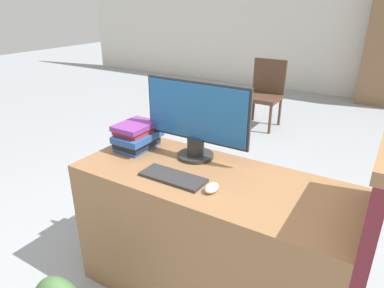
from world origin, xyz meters
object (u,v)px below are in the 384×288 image
(mouse, at_px, (212,188))
(far_chair, at_px, (265,91))
(keyboard, at_px, (173,177))
(book_stack, at_px, (137,136))
(monitor, at_px, (196,119))

(mouse, bearing_deg, far_chair, 105.64)
(keyboard, distance_m, far_chair, 3.15)
(book_stack, relative_size, far_chair, 0.31)
(mouse, bearing_deg, book_stack, 161.63)
(monitor, height_order, mouse, monitor)
(monitor, relative_size, mouse, 7.11)
(mouse, xyz_separation_m, far_chair, (-0.86, 3.08, -0.31))
(monitor, relative_size, keyboard, 1.86)
(keyboard, height_order, mouse, mouse)
(keyboard, xyz_separation_m, book_stack, (-0.40, 0.20, 0.07))
(book_stack, bearing_deg, far_chair, 94.79)
(mouse, height_order, far_chair, far_chair)
(far_chair, bearing_deg, book_stack, -118.23)
(keyboard, height_order, far_chair, far_chair)
(book_stack, distance_m, far_chair, 2.91)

